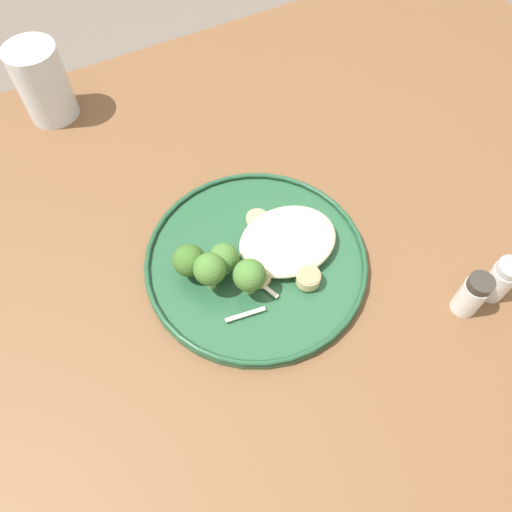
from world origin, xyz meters
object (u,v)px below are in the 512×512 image
seared_scallop_large_seared (259,275)px  broccoli_floret_split_head (189,261)px  seared_scallop_front_small (257,219)px  broccoli_floret_left_leaning (249,276)px  salt_shaker (500,280)px  pepper_shaker (472,295)px  broccoli_floret_center_pile (224,258)px  seared_scallop_tiny_bay (308,278)px  seared_scallop_rear_pale (321,230)px  seared_scallop_center_golden (285,231)px  dinner_plate (256,261)px  broccoli_floret_near_rim (211,272)px  water_glass (44,86)px  seared_scallop_on_noodles (279,264)px  seared_scallop_half_hidden (261,246)px

seared_scallop_large_seared → broccoli_floret_split_head: broccoli_floret_split_head is taller
seared_scallop_front_small → broccoli_floret_left_leaning: (0.06, 0.09, 0.03)m
salt_shaker → pepper_shaker: 0.04m
broccoli_floret_left_leaning → broccoli_floret_center_pile: bearing=-70.7°
pepper_shaker → seared_scallop_front_small: bearing=-52.6°
broccoli_floret_left_leaning → broccoli_floret_split_head: (0.05, -0.06, -0.01)m
seared_scallop_large_seared → broccoli_floret_split_head: (0.07, -0.05, 0.02)m
seared_scallop_tiny_bay → broccoli_floret_split_head: size_ratio=0.58×
seared_scallop_tiny_bay → pepper_shaker: size_ratio=0.46×
broccoli_floret_split_head → broccoli_floret_left_leaning: bearing=134.0°
seared_scallop_rear_pale → seared_scallop_front_small: bearing=-38.9°
seared_scallop_rear_pale → seared_scallop_tiny_bay: size_ratio=0.87×
seared_scallop_center_golden → broccoli_floret_center_pile: 0.10m
broccoli_floret_center_pile → seared_scallop_rear_pale: bearing=176.0°
seared_scallop_large_seared → seared_scallop_tiny_bay: bearing=147.4°
dinner_plate → seared_scallop_front_small: seared_scallop_front_small is taller
seared_scallop_front_small → broccoli_floret_near_rim: bearing=33.0°
seared_scallop_front_small → broccoli_floret_center_pile: bearing=32.4°
broccoli_floret_left_leaning → water_glass: bearing=-73.8°
seared_scallop_large_seared → salt_shaker: size_ratio=0.49×
seared_scallop_on_noodles → seared_scallop_half_hidden: same height
seared_scallop_front_small → seared_scallop_large_seared: size_ratio=0.88×
seared_scallop_on_noodles → pepper_shaker: (-0.18, 0.15, 0.01)m
broccoli_floret_near_rim → broccoli_floret_center_pile: 0.03m
seared_scallop_center_golden → seared_scallop_tiny_bay: 0.08m
broccoli_floret_near_rim → pepper_shaker: size_ratio=0.93×
seared_scallop_on_noodles → salt_shaker: salt_shaker is taller
seared_scallop_half_hidden → seared_scallop_tiny_bay: 0.08m
water_glass → dinner_plate: bearing=111.1°
seared_scallop_front_small → pepper_shaker: 0.28m
dinner_plate → seared_scallop_tiny_bay: size_ratio=9.48×
broccoli_floret_center_pile → water_glass: 0.41m
broccoli_floret_split_head → water_glass: bearing=-79.2°
seared_scallop_front_small → water_glass: water_glass is taller
broccoli_floret_left_leaning → broccoli_floret_center_pile: (0.01, -0.04, -0.01)m
broccoli_floret_split_head → salt_shaker: (-0.33, 0.20, -0.01)m
seared_scallop_large_seared → seared_scallop_half_hidden: 0.04m
seared_scallop_center_golden → broccoli_floret_near_rim: 0.13m
seared_scallop_center_golden → seared_scallop_tiny_bay: bearing=83.0°
seared_scallop_tiny_bay → salt_shaker: bearing=150.3°
broccoli_floret_near_rim → salt_shaker: bearing=152.2°
seared_scallop_front_small → pepper_shaker: pepper_shaker is taller
salt_shaker → seared_scallop_half_hidden: bearing=-38.8°
seared_scallop_half_hidden → seared_scallop_tiny_bay: (-0.03, 0.07, 0.00)m
seared_scallop_on_noodles → broccoli_floret_near_rim: 0.09m
seared_scallop_rear_pale → seared_scallop_front_small: 0.09m
dinner_plate → broccoli_floret_near_rim: broccoli_floret_near_rim is taller
seared_scallop_tiny_bay → water_glass: water_glass is taller
broccoli_floret_split_head → salt_shaker: bearing=149.0°
broccoli_floret_center_pile → pepper_shaker: (-0.24, 0.18, -0.01)m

